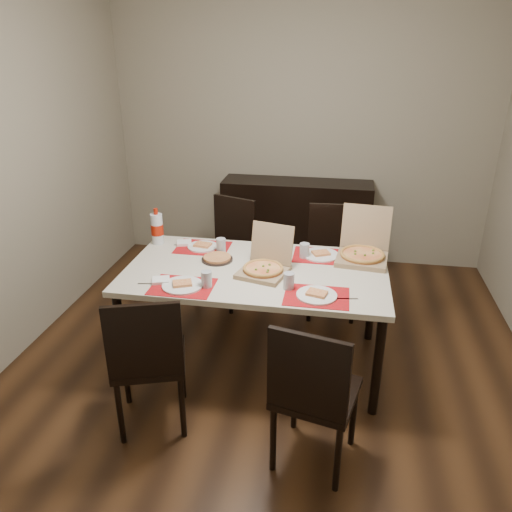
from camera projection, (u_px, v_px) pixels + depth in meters
name	position (u px, v px, depth m)	size (l,w,h in m)	color
ground	(270.00, 362.00, 3.74)	(3.80, 4.00, 0.02)	#412614
room_walls	(283.00, 115.00, 3.43)	(3.84, 4.02, 2.62)	gray
sideboard	(296.00, 224.00, 5.16)	(1.50, 0.40, 0.90)	black
dining_table	(256.00, 278.00, 3.48)	(1.80, 1.00, 0.75)	beige
chair_near_left	(148.00, 358.00, 2.90)	(0.53, 0.53, 0.93)	black
chair_near_right	(313.00, 392.00, 2.62)	(0.50, 0.50, 0.93)	black
chair_far_left	(228.00, 246.00, 4.46)	(0.54, 0.54, 0.93)	black
chair_far_right	(332.00, 255.00, 4.27)	(0.45, 0.45, 0.93)	black
setting_near_left	(186.00, 283.00, 3.21)	(0.50, 0.30, 0.11)	#BA0C13
setting_near_right	(309.00, 291.00, 3.10)	(0.47, 0.30, 0.11)	#BA0C13
setting_far_left	(205.00, 246.00, 3.78)	(0.43, 0.30, 0.11)	#BA0C13
setting_far_right	(317.00, 254.00, 3.64)	(0.46, 0.30, 0.11)	#BA0C13
napkin_loose	(259.00, 275.00, 3.35)	(0.12, 0.11, 0.02)	white
pizza_box_center	(265.00, 266.00, 3.38)	(0.38, 0.40, 0.31)	#8F7352
pizza_box_right	(363.00, 252.00, 3.59)	(0.39, 0.43, 0.36)	#8F7352
faina_plate	(217.00, 258.00, 3.59)	(0.23, 0.23, 0.03)	black
dip_bowl	(271.00, 259.00, 3.57)	(0.11, 0.11, 0.03)	white
soda_bottle	(157.00, 229.00, 3.84)	(0.10, 0.10, 0.28)	silver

